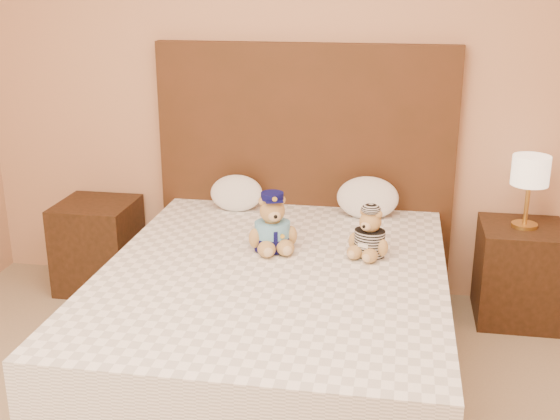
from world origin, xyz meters
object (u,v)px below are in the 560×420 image
(pillow_left, at_px, (236,191))
(nightstand_right, at_px, (519,273))
(nightstand_left, at_px, (98,245))
(lamp, at_px, (530,174))
(bed, at_px, (274,320))
(pillow_right, at_px, (368,196))
(teddy_prisoner, at_px, (370,232))
(teddy_police, at_px, (272,222))

(pillow_left, bearing_deg, nightstand_right, -1.06)
(nightstand_left, height_order, lamp, lamp)
(bed, height_order, nightstand_right, same)
(pillow_right, bearing_deg, teddy_prisoner, -85.91)
(lamp, bearing_deg, teddy_police, -156.10)
(lamp, bearing_deg, pillow_left, 178.94)
(teddy_prisoner, height_order, pillow_right, same)
(nightstand_right, xyz_separation_m, teddy_prisoner, (-0.82, -0.57, 0.40))
(teddy_police, relative_size, pillow_left, 0.96)
(teddy_prisoner, bearing_deg, pillow_right, 118.47)
(nightstand_left, bearing_deg, teddy_prisoner, -18.83)
(teddy_prisoner, bearing_deg, teddy_police, -155.49)
(bed, distance_m, teddy_prisoner, 0.63)
(lamp, height_order, pillow_right, lamp)
(pillow_right, bearing_deg, nightstand_left, -178.95)
(nightstand_left, distance_m, lamp, 2.56)
(bed, xyz_separation_m, lamp, (1.25, 0.80, 0.57))
(pillow_right, bearing_deg, nightstand_right, -2.00)
(bed, height_order, pillow_right, pillow_right)
(bed, distance_m, teddy_police, 0.48)
(teddy_police, height_order, teddy_prisoner, teddy_police)
(nightstand_right, relative_size, lamp, 1.38)
(lamp, relative_size, teddy_police, 1.35)
(lamp, height_order, teddy_prisoner, lamp)
(nightstand_right, distance_m, pillow_left, 1.67)
(teddy_police, bearing_deg, lamp, 1.61)
(nightstand_right, height_order, lamp, lamp)
(nightstand_left, height_order, pillow_right, pillow_right)
(nightstand_left, bearing_deg, nightstand_right, 0.00)
(teddy_police, relative_size, pillow_right, 0.85)
(teddy_prisoner, bearing_deg, lamp, 59.49)
(nightstand_right, distance_m, teddy_police, 1.48)
(lamp, relative_size, pillow_left, 1.29)
(teddy_prisoner, height_order, pillow_left, teddy_prisoner)
(bed, bearing_deg, nightstand_right, 32.62)
(bed, bearing_deg, lamp, 32.62)
(lamp, xyz_separation_m, pillow_left, (-1.62, 0.03, -0.19))
(bed, height_order, nightstand_left, same)
(bed, height_order, teddy_police, teddy_police)
(pillow_left, height_order, pillow_right, pillow_right)
(bed, relative_size, nightstand_right, 3.64)
(nightstand_right, height_order, teddy_prisoner, teddy_prisoner)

